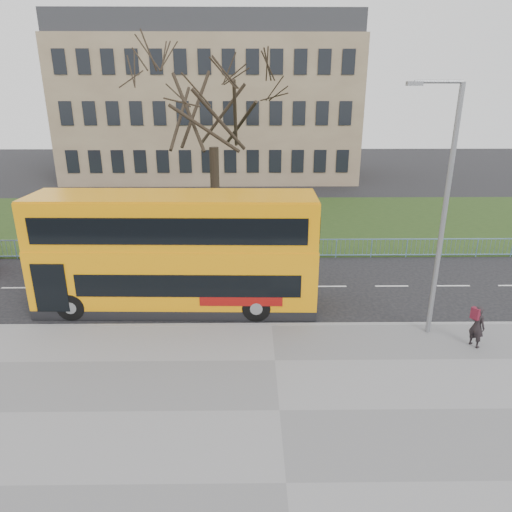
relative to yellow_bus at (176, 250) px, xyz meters
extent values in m
plane|color=black|center=(3.97, -0.39, -2.63)|extent=(120.00, 120.00, 0.00)
cube|color=slate|center=(3.97, -7.14, -2.57)|extent=(80.00, 10.50, 0.12)
cube|color=gray|center=(3.97, -1.94, -2.56)|extent=(80.00, 0.20, 0.14)
cube|color=#1F3613|center=(3.97, 13.91, -2.59)|extent=(80.00, 15.40, 0.08)
cube|color=#806951|center=(-1.03, 34.61, 4.37)|extent=(30.00, 15.00, 14.00)
cube|color=#F89A0A|center=(0.00, 0.01, -1.14)|extent=(11.75, 3.04, 2.17)
cube|color=#F89A0A|center=(0.00, 0.01, 0.14)|extent=(11.75, 3.04, 0.37)
cube|color=#F89A0A|center=(0.00, 0.01, 1.30)|extent=(11.69, 2.99, 1.95)
cube|color=black|center=(0.64, -1.40, -1.05)|extent=(9.02, 0.24, 0.95)
cube|color=black|center=(-0.03, -1.37, 1.20)|extent=(10.75, 0.28, 1.06)
cylinder|color=black|center=(-4.20, -1.15, -2.05)|extent=(1.16, 0.34, 1.16)
cylinder|color=black|center=(3.37, -1.32, -2.05)|extent=(1.16, 0.34, 1.16)
imported|color=black|center=(11.28, -3.62, -1.71)|extent=(0.62, 0.69, 1.59)
cylinder|color=gray|center=(9.97, -2.57, 2.01)|extent=(0.18, 0.18, 9.03)
cylinder|color=gray|center=(9.18, -2.60, 6.53)|extent=(1.58, 0.18, 0.11)
cube|color=gray|center=(8.39, -2.64, 6.47)|extent=(0.52, 0.22, 0.14)
camera|label=1|loc=(3.16, -18.08, 6.19)|focal=32.00mm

